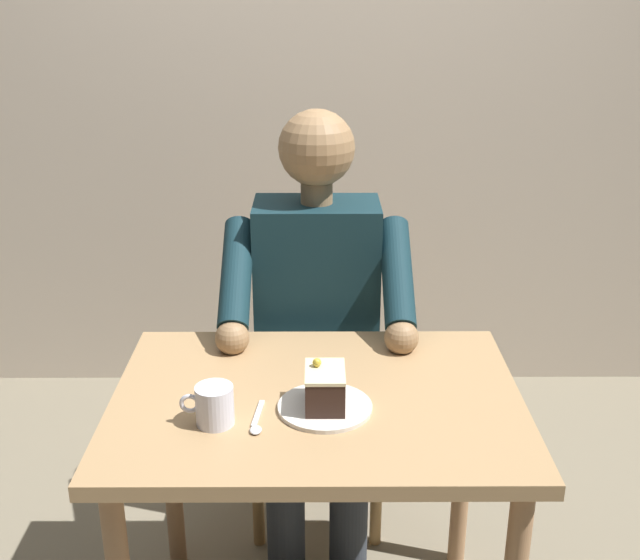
# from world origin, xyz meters

# --- Properties ---
(cafe_rear_panel) EXTENTS (6.40, 0.12, 3.00)m
(cafe_rear_panel) POSITION_xyz_m (0.00, -1.51, 1.50)
(cafe_rear_panel) COLOR beige
(cafe_rear_panel) RESTS_ON ground
(dining_table) EXTENTS (0.96, 0.70, 0.73)m
(dining_table) POSITION_xyz_m (0.00, 0.00, 0.63)
(dining_table) COLOR #A78257
(dining_table) RESTS_ON ground
(chair) EXTENTS (0.42, 0.42, 0.92)m
(chair) POSITION_xyz_m (0.00, -0.63, 0.51)
(chair) COLOR tan
(chair) RESTS_ON ground
(seated_person) EXTENTS (0.53, 0.58, 1.31)m
(seated_person) POSITION_xyz_m (0.00, -0.46, 0.69)
(seated_person) COLOR #132D35
(seated_person) RESTS_ON ground
(dessert_plate) EXTENTS (0.21, 0.21, 0.01)m
(dessert_plate) POSITION_xyz_m (-0.02, 0.06, 0.74)
(dessert_plate) COLOR silver
(dessert_plate) RESTS_ON dining_table
(cake_slice) EXTENTS (0.09, 0.12, 0.11)m
(cake_slice) POSITION_xyz_m (-0.02, 0.06, 0.79)
(cake_slice) COLOR #322018
(cake_slice) RESTS_ON dessert_plate
(coffee_cup) EXTENTS (0.12, 0.08, 0.09)m
(coffee_cup) POSITION_xyz_m (0.22, 0.12, 0.78)
(coffee_cup) COLOR silver
(coffee_cup) RESTS_ON dining_table
(dessert_spoon) EXTENTS (0.03, 0.14, 0.01)m
(dessert_spoon) POSITION_xyz_m (0.13, 0.12, 0.74)
(dessert_spoon) COLOR silver
(dessert_spoon) RESTS_ON dining_table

